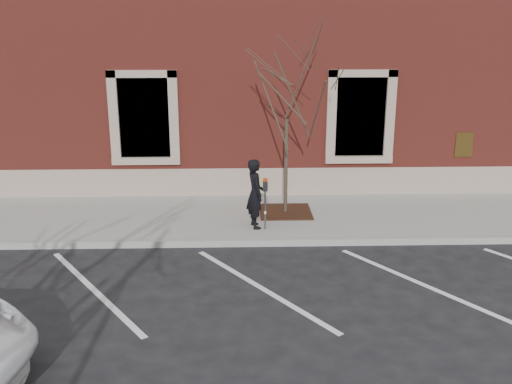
{
  "coord_description": "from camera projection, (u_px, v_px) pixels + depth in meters",
  "views": [
    {
      "loc": [
        -0.38,
        -12.22,
        4.89
      ],
      "look_at": [
        0.0,
        0.6,
        1.1
      ],
      "focal_mm": 40.0,
      "sensor_mm": 36.0,
      "label": 1
    }
  ],
  "objects": [
    {
      "name": "building_civic",
      "position": [
        250.0,
        51.0,
        19.4
      ],
      "size": [
        40.0,
        8.62,
        8.0
      ],
      "color": "maroon",
      "rests_on": "ground"
    },
    {
      "name": "curb_near",
      "position": [
        257.0,
        243.0,
        13.04
      ],
      "size": [
        40.0,
        0.12,
        0.15
      ],
      "primitive_type": "cube",
      "color": "#9E9E99",
      "rests_on": "ground"
    },
    {
      "name": "parking_stripes",
      "position": [
        260.0,
        287.0,
        11.0
      ],
      "size": [
        28.0,
        4.4,
        0.01
      ],
      "primitive_type": null,
      "color": "silver",
      "rests_on": "ground"
    },
    {
      "name": "sidewalk_near",
      "position": [
        255.0,
        217.0,
        14.77
      ],
      "size": [
        40.0,
        3.5,
        0.15
      ],
      "primitive_type": "cube",
      "color": "#9A9891",
      "rests_on": "ground"
    },
    {
      "name": "sapling",
      "position": [
        287.0,
        92.0,
        14.05
      ],
      "size": [
        2.67,
        2.67,
        4.46
      ],
      "color": "#443529",
      "rests_on": "sidewalk_near"
    },
    {
      "name": "ground",
      "position": [
        257.0,
        245.0,
        13.11
      ],
      "size": [
        120.0,
        120.0,
        0.0
      ],
      "primitive_type": "plane",
      "color": "#28282B",
      "rests_on": "ground"
    },
    {
      "name": "man",
      "position": [
        255.0,
        194.0,
        13.62
      ],
      "size": [
        0.54,
        0.69,
        1.69
      ],
      "primitive_type": "imported",
      "rotation": [
        0.0,
        0.0,
        1.81
      ],
      "color": "black",
      "rests_on": "sidewalk_near"
    },
    {
      "name": "parking_meter",
      "position": [
        265.0,
        194.0,
        13.46
      ],
      "size": [
        0.11,
        0.09,
        1.26
      ],
      "rotation": [
        0.0,
        0.0,
        0.41
      ],
      "color": "#595B60",
      "rests_on": "sidewalk_near"
    },
    {
      "name": "tree_grate",
      "position": [
        285.0,
        212.0,
        14.92
      ],
      "size": [
        1.34,
        1.34,
        0.03
      ],
      "primitive_type": "cube",
      "color": "#381B12",
      "rests_on": "sidewalk_near"
    }
  ]
}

